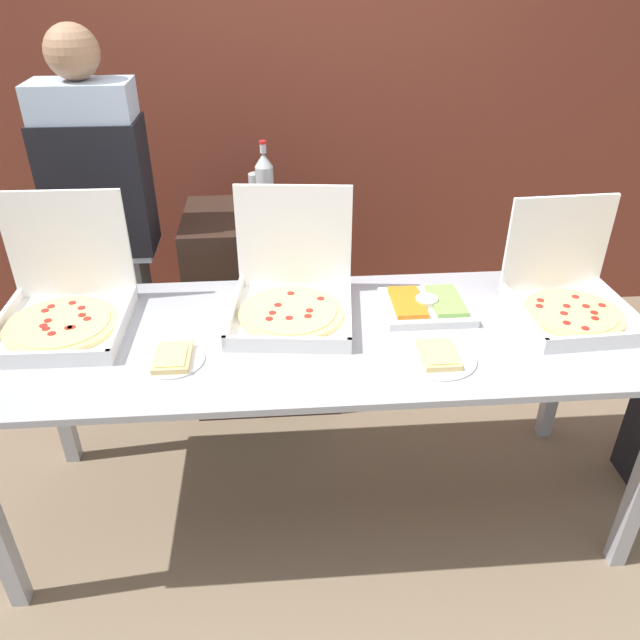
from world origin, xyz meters
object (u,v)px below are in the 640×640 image
object	(u,v)px
veggie_tray	(426,305)
soda_can_silver	(255,186)
soda_can_colored	(286,214)
pizza_box_near_right	(569,296)
soda_bottle	(265,185)
pizza_box_far_right	(292,294)
pizza_box_far_left	(63,305)
person_server_vest	(105,221)
paper_plate_front_left	(438,356)
paper_plate_front_center	(173,359)

from	to	relation	value
veggie_tray	soda_can_silver	size ratio (longest dim) A/B	2.64
soda_can_colored	pizza_box_near_right	bearing A→B (deg)	-31.20
soda_bottle	soda_can_colored	bearing A→B (deg)	-54.64
pizza_box_far_right	pizza_box_far_left	bearing A→B (deg)	-172.62
soda_bottle	pizza_box_far_left	bearing A→B (deg)	-137.13
pizza_box_far_right	person_server_vest	xyz separation A→B (m)	(-0.80, 0.59, 0.07)
pizza_box_far_right	paper_plate_front_left	xyz separation A→B (m)	(0.48, -0.35, -0.07)
pizza_box_far_left	veggie_tray	distance (m)	1.33
soda_can_colored	pizza_box_far_left	bearing A→B (deg)	-146.07
pizza_box_far_right	soda_bottle	distance (m)	0.70
veggie_tray	person_server_vest	xyz separation A→B (m)	(-1.30, 0.62, 0.13)
pizza_box_far_right	soda_can_silver	distance (m)	0.93
pizza_box_far_left	veggie_tray	bearing A→B (deg)	0.69
pizza_box_far_right	person_server_vest	distance (m)	0.99
soda_can_colored	soda_can_silver	bearing A→B (deg)	110.38
paper_plate_front_left	soda_can_silver	distance (m)	1.41
soda_bottle	soda_can_colored	distance (m)	0.18
paper_plate_front_center	person_server_vest	size ratio (longest dim) A/B	0.11
veggie_tray	person_server_vest	bearing A→B (deg)	154.74
paper_plate_front_center	pizza_box_far_left	bearing A→B (deg)	146.63
soda_bottle	soda_can_silver	xyz separation A→B (m)	(-0.05, 0.25, -0.09)
soda_can_silver	soda_can_colored	distance (m)	0.40
pizza_box_far_left	soda_bottle	xyz separation A→B (m)	(0.73, 0.68, 0.19)
paper_plate_front_left	soda_can_silver	xyz separation A→B (m)	(-0.62, 1.26, 0.17)
pizza_box_near_right	pizza_box_far_left	size ratio (longest dim) A/B	0.93
pizza_box_far_right	soda_can_colored	bearing A→B (deg)	96.13
paper_plate_front_left	person_server_vest	world-z (taller)	person_server_vest
person_server_vest	paper_plate_front_center	bearing A→B (deg)	113.69
pizza_box_far_left	soda_can_colored	distance (m)	1.00
veggie_tray	soda_can_colored	bearing A→B (deg)	132.20
paper_plate_front_center	soda_can_colored	world-z (taller)	soda_can_colored
person_server_vest	paper_plate_front_left	bearing A→B (deg)	143.68
soda_can_silver	pizza_box_far_right	bearing A→B (deg)	-81.25
pizza_box_far_left	soda_can_colored	size ratio (longest dim) A/B	3.81
paper_plate_front_left	pizza_box_far_left	bearing A→B (deg)	165.92
pizza_box_far_right	person_server_vest	world-z (taller)	person_server_vest
pizza_box_far_left	paper_plate_front_left	bearing A→B (deg)	-13.16
pizza_box_near_right	veggie_tray	distance (m)	0.53
soda_bottle	pizza_box_far_right	bearing A→B (deg)	-82.17
pizza_box_far_right	pizza_box_far_left	size ratio (longest dim) A/B	1.06
pizza_box_near_right	person_server_vest	xyz separation A→B (m)	(-1.82, 0.68, 0.08)
pizza_box_far_right	person_server_vest	size ratio (longest dim) A/B	0.27
pizza_box_near_right	pizza_box_far_right	bearing A→B (deg)	172.28
pizza_box_far_left	paper_plate_front_center	bearing A→B (deg)	-32.44
pizza_box_far_right	pizza_box_near_right	size ratio (longest dim) A/B	1.13
paper_plate_front_left	veggie_tray	bearing A→B (deg)	84.58
pizza_box_far_right	paper_plate_front_left	bearing A→B (deg)	-29.95
veggie_tray	person_server_vest	size ratio (longest dim) A/B	0.18
pizza_box_near_right	soda_can_colored	world-z (taller)	pizza_box_near_right
pizza_box_far_left	person_server_vest	size ratio (longest dim) A/B	0.26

